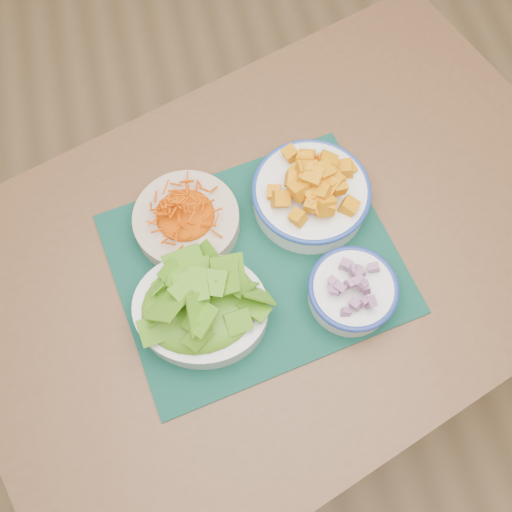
{
  "coord_description": "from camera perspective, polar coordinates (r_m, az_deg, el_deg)",
  "views": [
    {
      "loc": [
        -0.05,
        -0.07,
        1.72
      ],
      "look_at": [
        0.04,
        0.32,
        0.78
      ],
      "focal_mm": 40.0,
      "sensor_mm": 36.0,
      "label": 1
    }
  ],
  "objects": [
    {
      "name": "placemat",
      "position": [
        1.04,
        -0.0,
        -0.68
      ],
      "size": [
        0.56,
        0.48,
        0.0
      ],
      "primitive_type": "cube",
      "rotation": [
        0.0,
        0.0,
        0.16
      ],
      "color": "black",
      "rests_on": "table"
    },
    {
      "name": "carrot_bowl",
      "position": [
        1.05,
        -7.01,
        3.79
      ],
      "size": [
        0.25,
        0.25,
        0.08
      ],
      "rotation": [
        0.0,
        0.0,
        0.32
      ],
      "color": "beige",
      "rests_on": "placemat"
    },
    {
      "name": "ground",
      "position": [
        1.72,
        1.05,
        -20.4
      ],
      "size": [
        4.0,
        4.0,
        0.0
      ],
      "primitive_type": "plane",
      "color": "#957248",
      "rests_on": "ground"
    },
    {
      "name": "onion_bowl",
      "position": [
        1.0,
        9.65,
        -3.35
      ],
      "size": [
        0.2,
        0.2,
        0.08
      ],
      "rotation": [
        0.0,
        0.0,
        0.41
      ],
      "color": "white",
      "rests_on": "placemat"
    },
    {
      "name": "squash_bowl",
      "position": [
        1.06,
        5.57,
        6.56
      ],
      "size": [
        0.28,
        0.28,
        0.11
      ],
      "rotation": [
        0.0,
        0.0,
        0.37
      ],
      "color": "white",
      "rests_on": "placemat"
    },
    {
      "name": "table",
      "position": [
        1.15,
        2.9,
        -0.9
      ],
      "size": [
        1.4,
        1.14,
        0.75
      ],
      "rotation": [
        0.0,
        0.0,
        0.32
      ],
      "color": "brown",
      "rests_on": "ground"
    },
    {
      "name": "lettuce_bowl",
      "position": [
        0.97,
        -5.62,
        -4.97
      ],
      "size": [
        0.28,
        0.26,
        0.11
      ],
      "rotation": [
        0.0,
        0.0,
        -0.31
      ],
      "color": "silver",
      "rests_on": "placemat"
    }
  ]
}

